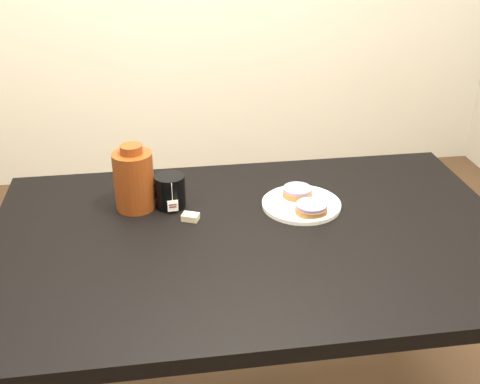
{
  "coord_description": "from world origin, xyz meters",
  "views": [
    {
      "loc": [
        -0.24,
        -1.35,
        1.57
      ],
      "look_at": [
        -0.02,
        0.13,
        0.81
      ],
      "focal_mm": 45.0,
      "sensor_mm": 36.0,
      "label": 1
    }
  ],
  "objects_px": {
    "bagel_back": "(297,192)",
    "bagel_package": "(134,180)",
    "bagel_front": "(311,208)",
    "mug": "(169,191)",
    "table": "(254,260)",
    "plate": "(301,204)",
    "teabag_pouch": "(190,217)"
  },
  "relations": [
    {
      "from": "bagel_back",
      "to": "bagel_package",
      "type": "relative_size",
      "value": 0.47
    },
    {
      "from": "bagel_front",
      "to": "mug",
      "type": "distance_m",
      "value": 0.4
    },
    {
      "from": "table",
      "to": "bagel_front",
      "type": "distance_m",
      "value": 0.21
    },
    {
      "from": "plate",
      "to": "teabag_pouch",
      "type": "xyz_separation_m",
      "value": [
        -0.32,
        -0.03,
        0.0
      ]
    },
    {
      "from": "plate",
      "to": "teabag_pouch",
      "type": "bearing_deg",
      "value": -174.46
    },
    {
      "from": "bagel_package",
      "to": "table",
      "type": "bearing_deg",
      "value": -32.05
    },
    {
      "from": "bagel_back",
      "to": "bagel_package",
      "type": "bearing_deg",
      "value": 177.28
    },
    {
      "from": "mug",
      "to": "teabag_pouch",
      "type": "xyz_separation_m",
      "value": [
        0.05,
        -0.09,
        -0.04
      ]
    },
    {
      "from": "plate",
      "to": "teabag_pouch",
      "type": "distance_m",
      "value": 0.32
    },
    {
      "from": "table",
      "to": "teabag_pouch",
      "type": "bearing_deg",
      "value": 148.76
    },
    {
      "from": "teabag_pouch",
      "to": "bagel_back",
      "type": "bearing_deg",
      "value": 13.07
    },
    {
      "from": "table",
      "to": "plate",
      "type": "height_order",
      "value": "plate"
    },
    {
      "from": "table",
      "to": "bagel_back",
      "type": "height_order",
      "value": "bagel_back"
    },
    {
      "from": "bagel_front",
      "to": "plate",
      "type": "bearing_deg",
      "value": 101.29
    },
    {
      "from": "table",
      "to": "teabag_pouch",
      "type": "relative_size",
      "value": 31.11
    },
    {
      "from": "teabag_pouch",
      "to": "bagel_front",
      "type": "bearing_deg",
      "value": -5.14
    },
    {
      "from": "bagel_back",
      "to": "teabag_pouch",
      "type": "relative_size",
      "value": 2.03
    },
    {
      "from": "mug",
      "to": "bagel_front",
      "type": "bearing_deg",
      "value": -21.69
    },
    {
      "from": "bagel_front",
      "to": "teabag_pouch",
      "type": "relative_size",
      "value": 2.43
    },
    {
      "from": "bagel_back",
      "to": "bagel_front",
      "type": "relative_size",
      "value": 0.83
    },
    {
      "from": "bagel_package",
      "to": "teabag_pouch",
      "type": "bearing_deg",
      "value": -32.92
    },
    {
      "from": "bagel_front",
      "to": "bagel_package",
      "type": "relative_size",
      "value": 0.57
    },
    {
      "from": "table",
      "to": "bagel_front",
      "type": "bearing_deg",
      "value": 21.95
    },
    {
      "from": "teabag_pouch",
      "to": "bagel_package",
      "type": "distance_m",
      "value": 0.19
    },
    {
      "from": "bagel_front",
      "to": "bagel_package",
      "type": "distance_m",
      "value": 0.5
    },
    {
      "from": "table",
      "to": "bagel_back",
      "type": "relative_size",
      "value": 15.32
    },
    {
      "from": "bagel_back",
      "to": "mug",
      "type": "distance_m",
      "value": 0.37
    },
    {
      "from": "bagel_back",
      "to": "teabag_pouch",
      "type": "height_order",
      "value": "bagel_back"
    },
    {
      "from": "plate",
      "to": "bagel_front",
      "type": "xyz_separation_m",
      "value": [
        0.01,
        -0.06,
        0.02
      ]
    },
    {
      "from": "table",
      "to": "bagel_back",
      "type": "bearing_deg",
      "value": 47.96
    },
    {
      "from": "bagel_back",
      "to": "mug",
      "type": "height_order",
      "value": "mug"
    },
    {
      "from": "bagel_back",
      "to": "bagel_package",
      "type": "xyz_separation_m",
      "value": [
        -0.47,
        0.02,
        0.06
      ]
    }
  ]
}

